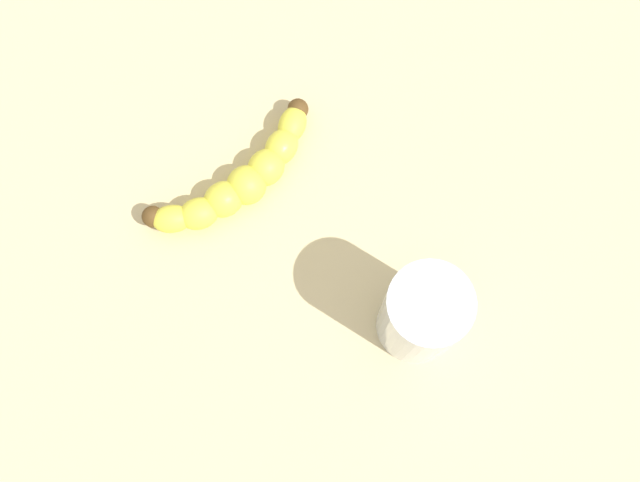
# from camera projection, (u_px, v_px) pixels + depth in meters

# --- Properties ---
(wooden_tabletop) EXTENTS (1.20, 1.20, 0.03)m
(wooden_tabletop) POSITION_uv_depth(u_px,v_px,m) (210.00, 223.00, 0.73)
(wooden_tabletop) COLOR #CAB887
(wooden_tabletop) RESTS_ON ground
(banana) EXTENTS (0.11, 0.18, 0.04)m
(banana) POSITION_uv_depth(u_px,v_px,m) (241.00, 178.00, 0.71)
(banana) COLOR yellow
(banana) RESTS_ON wooden_tabletop
(smoothie_glass) EXTENTS (0.07, 0.07, 0.11)m
(smoothie_glass) POSITION_uv_depth(u_px,v_px,m) (422.00, 316.00, 0.64)
(smoothie_glass) COLOR silver
(smoothie_glass) RESTS_ON wooden_tabletop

